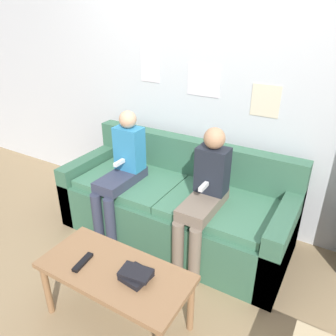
% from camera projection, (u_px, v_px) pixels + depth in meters
% --- Properties ---
extents(ground_plane, '(10.00, 10.00, 0.00)m').
position_uv_depth(ground_plane, '(144.00, 267.00, 2.66)').
color(ground_plane, '#937A56').
extents(wall_back, '(8.00, 0.07, 2.60)m').
position_uv_depth(wall_back, '(205.00, 83.00, 2.87)').
color(wall_back, silver).
rests_on(wall_back, ground_plane).
extents(couch, '(2.02, 0.81, 0.83)m').
position_uv_depth(couch, '(176.00, 206.00, 2.93)').
color(couch, '#38664C').
rests_on(couch, ground_plane).
extents(coffee_table, '(0.97, 0.45, 0.44)m').
position_uv_depth(coffee_table, '(115.00, 276.00, 2.04)').
color(coffee_table, '#8E6642').
rests_on(coffee_table, ground_plane).
extents(person_left, '(0.24, 0.56, 1.12)m').
position_uv_depth(person_left, '(121.00, 171.00, 2.83)').
color(person_left, '#33384C').
rests_on(person_left, ground_plane).
extents(person_right, '(0.24, 0.56, 1.12)m').
position_uv_depth(person_right, '(204.00, 194.00, 2.47)').
color(person_right, '#756656').
rests_on(person_right, ground_plane).
extents(tv_remote, '(0.06, 0.17, 0.02)m').
position_uv_depth(tv_remote, '(83.00, 262.00, 2.06)').
color(tv_remote, black).
rests_on(tv_remote, coffee_table).
extents(book_stack, '(0.20, 0.18, 0.05)m').
position_uv_depth(book_stack, '(136.00, 275.00, 1.94)').
color(book_stack, black).
rests_on(book_stack, coffee_table).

